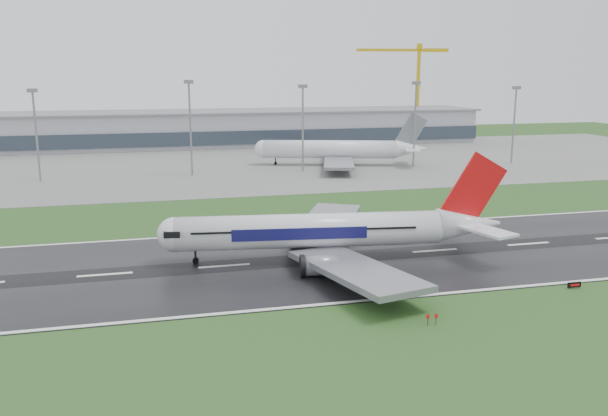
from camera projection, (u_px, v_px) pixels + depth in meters
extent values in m
plane|color=#22471A|center=(334.00, 258.00, 113.05)|extent=(520.00, 520.00, 0.00)
cube|color=black|center=(334.00, 258.00, 113.04)|extent=(400.00, 45.00, 0.10)
cube|color=slate|center=(239.00, 163.00, 231.63)|extent=(400.00, 130.00, 0.08)
cube|color=#999BA4|center=(221.00, 129.00, 286.95)|extent=(240.00, 36.00, 15.00)
cylinder|color=gray|center=(37.00, 138.00, 189.79)|extent=(0.64, 0.64, 27.19)
cylinder|color=gray|center=(191.00, 130.00, 200.33)|extent=(0.64, 0.64, 29.59)
cylinder|color=gray|center=(303.00, 130.00, 209.16)|extent=(0.64, 0.64, 27.99)
cylinder|color=gray|center=(415.00, 126.00, 218.48)|extent=(0.64, 0.64, 28.90)
cylinder|color=gray|center=(514.00, 127.00, 227.76)|extent=(0.64, 0.64, 27.02)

